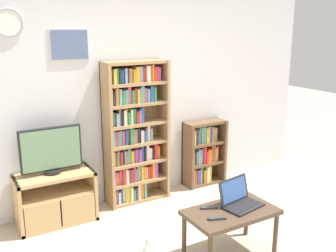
# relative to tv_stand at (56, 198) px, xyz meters

# --- Properties ---
(wall_back) EXTENTS (5.62, 0.09, 2.60)m
(wall_back) POSITION_rel_tv_stand_xyz_m (0.88, 0.27, 1.02)
(wall_back) COLOR silver
(wall_back) RESTS_ON ground_plane
(tv_stand) EXTENTS (0.83, 0.41, 0.57)m
(tv_stand) POSITION_rel_tv_stand_xyz_m (0.00, 0.00, 0.00)
(tv_stand) COLOR tan
(tv_stand) RESTS_ON ground_plane
(television) EXTENTS (0.65, 0.18, 0.51)m
(television) POSITION_rel_tv_stand_xyz_m (-0.01, 0.04, 0.54)
(television) COLOR black
(television) RESTS_ON tv_stand
(bookshelf_tall) EXTENTS (0.77, 0.28, 1.72)m
(bookshelf_tall) POSITION_rel_tv_stand_xyz_m (0.99, 0.10, 0.58)
(bookshelf_tall) COLOR tan
(bookshelf_tall) RESTS_ON ground_plane
(bookshelf_short) EXTENTS (0.57, 0.25, 0.88)m
(bookshelf_short) POSITION_rel_tv_stand_xyz_m (2.02, 0.11, 0.15)
(bookshelf_short) COLOR brown
(bookshelf_short) RESTS_ON ground_plane
(coffee_table) EXTENTS (0.85, 0.49, 0.46)m
(coffee_table) POSITION_rel_tv_stand_xyz_m (1.24, -1.45, 0.12)
(coffee_table) COLOR #4C3828
(coffee_table) RESTS_ON ground_plane
(laptop) EXTENTS (0.42, 0.33, 0.25)m
(laptop) POSITION_rel_tv_stand_xyz_m (1.38, -1.41, 0.24)
(laptop) COLOR #232326
(laptop) RESTS_ON coffee_table
(remote_near_laptop) EXTENTS (0.17, 0.10, 0.02)m
(remote_near_laptop) POSITION_rel_tv_stand_xyz_m (1.03, -1.53, 0.18)
(remote_near_laptop) COLOR #38383A
(remote_near_laptop) RESTS_ON coffee_table
(remote_far_from_laptop) EXTENTS (0.16, 0.11, 0.02)m
(remote_far_from_laptop) POSITION_rel_tv_stand_xyz_m (1.09, -1.32, 0.18)
(remote_far_from_laptop) COLOR #38383A
(remote_far_from_laptop) RESTS_ON coffee_table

